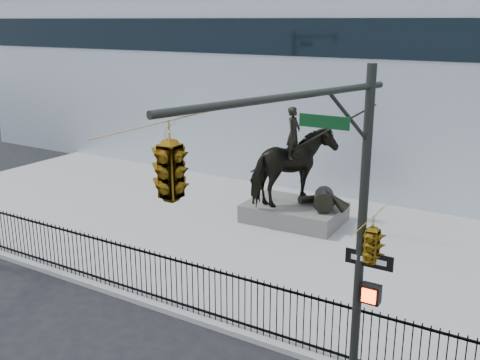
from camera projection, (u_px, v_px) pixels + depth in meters
The scene contains 7 objects.
ground at pixel (102, 317), 15.17m from camera, with size 120.00×120.00×0.00m, color black.
plaza at pixel (238, 233), 20.88m from camera, with size 30.00×12.00×0.15m, color #969694.
building at pixel (364, 82), 30.31m from camera, with size 44.00×14.00×9.00m, color white.
picket_fence at pixel (132, 269), 15.94m from camera, with size 22.10×0.10×1.50m.
statue_plinth at pixel (294, 212), 21.87m from camera, with size 3.67×2.52×0.69m, color #5D5A55.
equestrian_statue at pixel (297, 169), 21.34m from camera, with size 4.70×2.99×3.98m.
traffic_signal_right at pixel (286, 208), 8.94m from camera, with size 2.17×6.86×7.00m.
Camera 1 is at (10.28, -9.60, 7.74)m, focal length 42.00 mm.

